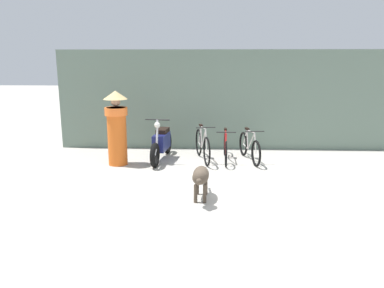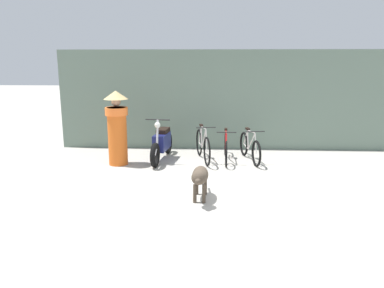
{
  "view_description": "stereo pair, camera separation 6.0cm",
  "coord_description": "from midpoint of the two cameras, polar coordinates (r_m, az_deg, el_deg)",
  "views": [
    {
      "loc": [
        -0.48,
        -6.59,
        2.4
      ],
      "look_at": [
        -0.8,
        1.25,
        0.65
      ],
      "focal_mm": 35.0,
      "sensor_mm": 36.0,
      "label": 1
    },
    {
      "loc": [
        -0.42,
        -6.58,
        2.4
      ],
      "look_at": [
        -0.8,
        1.25,
        0.65
      ],
      "focal_mm": 35.0,
      "sensor_mm": 36.0,
      "label": 2
    }
  ],
  "objects": [
    {
      "name": "bicycle_1",
      "position": [
        9.18,
        4.92,
        -0.5
      ],
      "size": [
        0.46,
        1.69,
        0.79
      ],
      "rotation": [
        0.0,
        0.0,
        -1.59
      ],
      "color": "black",
      "rests_on": "ground"
    },
    {
      "name": "motorcycle",
      "position": [
        9.2,
        -4.85,
        0.09
      ],
      "size": [
        0.58,
        1.91,
        1.08
      ],
      "rotation": [
        0.0,
        0.0,
        -1.69
      ],
      "color": "black",
      "rests_on": "ground"
    },
    {
      "name": "bicycle_2",
      "position": [
        9.23,
        8.55,
        -0.52
      ],
      "size": [
        0.48,
        1.63,
        0.81
      ],
      "rotation": [
        0.0,
        0.0,
        -1.38
      ],
      "color": "black",
      "rests_on": "ground"
    },
    {
      "name": "person_in_robes",
      "position": [
        8.85,
        -11.6,
        2.72
      ],
      "size": [
        0.77,
        0.77,
        1.74
      ],
      "rotation": [
        0.0,
        0.0,
        3.75
      ],
      "color": "orange",
      "rests_on": "ground"
    },
    {
      "name": "bicycle_0",
      "position": [
        9.14,
        1.42,
        -0.26
      ],
      "size": [
        0.5,
        1.68,
        0.89
      ],
      "rotation": [
        0.0,
        0.0,
        -1.36
      ],
      "color": "black",
      "rests_on": "ground"
    },
    {
      "name": "ground_plane",
      "position": [
        7.02,
        5.9,
        -7.47
      ],
      "size": [
        60.0,
        60.0,
        0.0
      ],
      "primitive_type": "plane",
      "color": "#ADA89E"
    },
    {
      "name": "shop_wall_back",
      "position": [
        10.31,
        4.85,
        6.67
      ],
      "size": [
        9.1,
        0.2,
        2.69
      ],
      "color": "slate",
      "rests_on": "ground"
    },
    {
      "name": "stray_dog",
      "position": [
        6.52,
        1.06,
        -5.0
      ],
      "size": [
        0.32,
        1.16,
        0.63
      ],
      "rotation": [
        0.0,
        0.0,
        4.67
      ],
      "color": "#4C3F33",
      "rests_on": "ground"
    }
  ]
}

